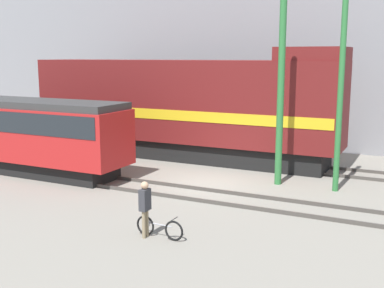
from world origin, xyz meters
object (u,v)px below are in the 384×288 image
object	(u,v)px
utility_pole_left	(281,92)
utility_pole_center	(341,90)
bicycle	(159,228)
freight_locomotive	(183,107)
streetcar	(23,131)
person	(145,204)

from	to	relation	value
utility_pole_left	utility_pole_center	world-z (taller)	utility_pole_center
bicycle	utility_pole_left	size ratio (longest dim) A/B	0.21
freight_locomotive	utility_pole_left	bearing A→B (deg)	-26.75
streetcar	bicycle	size ratio (longest dim) A/B	6.59
streetcar	freight_locomotive	bearing A→B (deg)	49.95
person	utility_pole_center	bearing A→B (deg)	61.24
freight_locomotive	bicycle	size ratio (longest dim) A/B	10.35
freight_locomotive	person	size ratio (longest dim) A/B	9.68
freight_locomotive	bicycle	bearing A→B (deg)	-66.32
freight_locomotive	streetcar	bearing A→B (deg)	-130.05
freight_locomotive	utility_pole_center	xyz separation A→B (m)	(8.37, -3.03, 1.33)
person	streetcar	bearing A→B (deg)	153.89
utility_pole_center	person	bearing A→B (deg)	-118.76
bicycle	person	world-z (taller)	person
bicycle	utility_pole_center	world-z (taller)	utility_pole_center
utility_pole_left	utility_pole_center	xyz separation A→B (m)	(2.35, 0.00, 0.16)
person	utility_pole_left	xyz separation A→B (m)	(1.82, 7.59, 2.80)
utility_pole_left	freight_locomotive	bearing A→B (deg)	153.25
bicycle	utility_pole_center	size ratio (longest dim) A/B	0.20
person	utility_pole_center	xyz separation A→B (m)	(4.17, 7.59, 2.96)
person	utility_pole_center	distance (m)	9.16
utility_pole_center	bicycle	bearing A→B (deg)	-116.82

